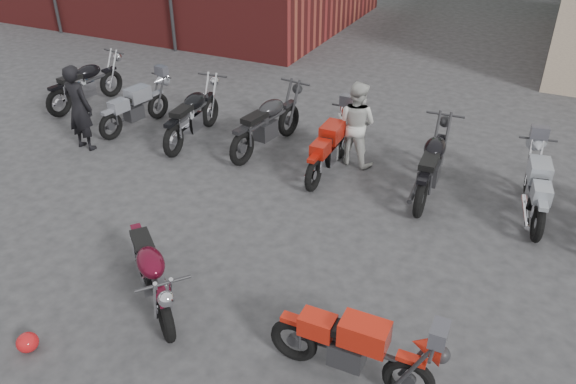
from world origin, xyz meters
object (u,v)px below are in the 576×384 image
at_px(helmet, 27,342).
at_px(row_bike_2, 192,112).
at_px(person_dark, 79,108).
at_px(person_light, 356,124).
at_px(row_bike_1, 135,105).
at_px(row_bike_5, 432,161).
at_px(row_bike_0, 86,81).
at_px(row_bike_3, 268,120).
at_px(row_bike_6, 537,186).
at_px(row_bike_4, 330,145).
at_px(sportbike, 354,345).
at_px(vintage_motorcycle, 150,269).

xyz_separation_m(helmet, row_bike_2, (-1.47, 5.71, 0.49)).
distance_m(person_dark, person_light, 5.37).
bearing_deg(row_bike_1, helmet, -143.69).
xyz_separation_m(person_light, row_bike_5, (1.55, -0.48, -0.19)).
relative_size(row_bike_0, row_bike_3, 0.95).
distance_m(person_light, row_bike_6, 3.28).
height_order(person_light, row_bike_0, person_light).
bearing_deg(row_bike_4, row_bike_1, 89.01).
distance_m(person_dark, row_bike_5, 6.76).
height_order(person_light, row_bike_3, person_light).
bearing_deg(row_bike_5, row_bike_2, 86.95).
xyz_separation_m(person_dark, row_bike_0, (-1.51, 1.74, -0.26)).
height_order(row_bike_2, row_bike_5, row_bike_5).
height_order(helmet, person_dark, person_dark).
bearing_deg(row_bike_4, helmet, 164.12).
bearing_deg(row_bike_5, row_bike_4, 89.41).
xyz_separation_m(row_bike_1, row_bike_6, (8.00, 0.04, 0.02)).
height_order(row_bike_4, row_bike_5, row_bike_5).
distance_m(sportbike, row_bike_6, 4.70).
xyz_separation_m(helmet, row_bike_1, (-2.90, 5.67, 0.41)).
distance_m(vintage_motorcycle, row_bike_0, 7.42).
relative_size(vintage_motorcycle, helmet, 7.59).
bearing_deg(row_bike_1, vintage_motorcycle, -129.97).
height_order(sportbike, person_light, person_light).
bearing_deg(row_bike_1, row_bike_6, -80.50).
distance_m(person_dark, row_bike_1, 1.31).
relative_size(vintage_motorcycle, person_light, 1.22).
distance_m(person_light, row_bike_2, 3.36).
height_order(sportbike, row_bike_2, row_bike_2).
xyz_separation_m(vintage_motorcycle, row_bike_3, (-0.75, 4.68, 0.05)).
bearing_deg(row_bike_3, sportbike, -134.95).
bearing_deg(helmet, row_bike_4, 74.46).
xyz_separation_m(vintage_motorcycle, person_light, (1.00, 4.85, 0.24)).
relative_size(helmet, row_bike_1, 0.14).
height_order(vintage_motorcycle, row_bike_1, vintage_motorcycle).
height_order(person_dark, row_bike_2, person_dark).
distance_m(row_bike_2, row_bike_3, 1.59).
bearing_deg(person_light, row_bike_5, 171.37).
bearing_deg(vintage_motorcycle, helmet, -82.84).
bearing_deg(row_bike_2, person_dark, 120.45).
relative_size(row_bike_0, row_bike_5, 0.97).
xyz_separation_m(person_light, row_bike_3, (-1.76, -0.17, -0.18)).
relative_size(vintage_motorcycle, row_bike_4, 1.03).
distance_m(row_bike_0, row_bike_4, 6.33).
height_order(row_bike_0, row_bike_2, row_bike_2).
bearing_deg(sportbike, row_bike_5, 91.91).
relative_size(vintage_motorcycle, row_bike_5, 0.93).
height_order(person_light, row_bike_1, person_light).
bearing_deg(row_bike_3, row_bike_4, -95.96).
xyz_separation_m(helmet, row_bike_4, (1.56, 5.62, 0.43)).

